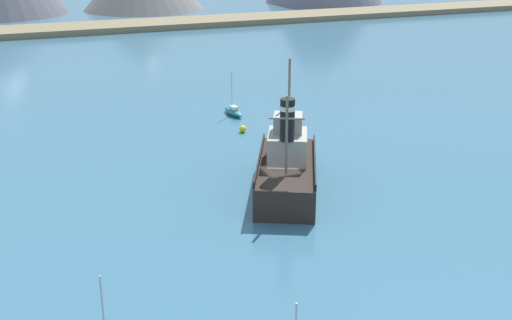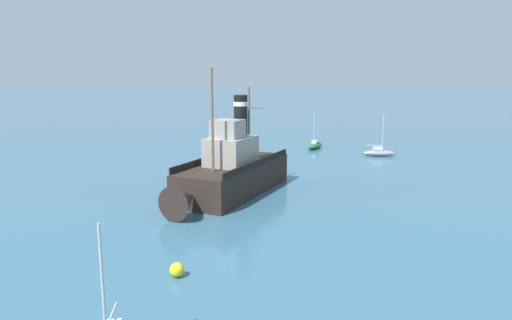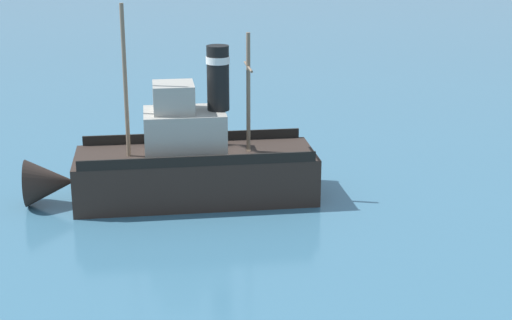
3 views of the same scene
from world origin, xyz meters
name	(u,v)px [view 1 (image 1 of 3)]	position (x,y,z in m)	size (l,w,h in m)	color
ground_plane	(280,199)	(0.00, 0.00, 0.00)	(600.00, 600.00, 0.00)	#38667F
shoreline_strip	(92,28)	(0.00, 91.24, 0.60)	(240.00, 12.00, 1.20)	#7A6B4C
old_tugboat	(287,166)	(1.45, 1.87, 1.83)	(9.47, 14.39, 9.90)	#2D231E
sailboat_teal	(233,111)	(4.85, 23.27, 0.43)	(1.41, 3.88, 4.90)	#23757A
mooring_buoy	(243,129)	(3.51, 16.94, 0.35)	(0.70, 0.70, 0.70)	yellow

